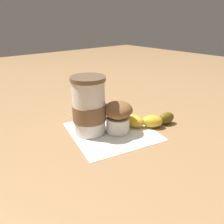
% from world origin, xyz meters
% --- Properties ---
extents(ground_plane, '(3.00, 3.00, 0.00)m').
position_xyz_m(ground_plane, '(0.00, 0.00, 0.00)').
color(ground_plane, '#936D47').
extents(paper_napkin, '(0.26, 0.26, 0.00)m').
position_xyz_m(paper_napkin, '(0.00, 0.00, 0.00)').
color(paper_napkin, white).
rests_on(paper_napkin, ground_plane).
extents(coffee_cup, '(0.09, 0.09, 0.15)m').
position_xyz_m(coffee_cup, '(-0.05, 0.03, 0.07)').
color(coffee_cup, silver).
rests_on(coffee_cup, paper_napkin).
extents(muffin, '(0.08, 0.08, 0.08)m').
position_xyz_m(muffin, '(0.01, -0.01, 0.05)').
color(muffin, white).
rests_on(muffin, paper_napkin).
extents(banana, '(0.15, 0.14, 0.03)m').
position_xyz_m(banana, '(0.09, -0.03, 0.02)').
color(banana, gold).
rests_on(banana, paper_napkin).
extents(wooden_stirrer, '(0.03, 0.11, 0.00)m').
position_xyz_m(wooden_stirrer, '(-0.03, 0.14, 0.00)').
color(wooden_stirrer, '#9E7547').
rests_on(wooden_stirrer, ground_plane).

